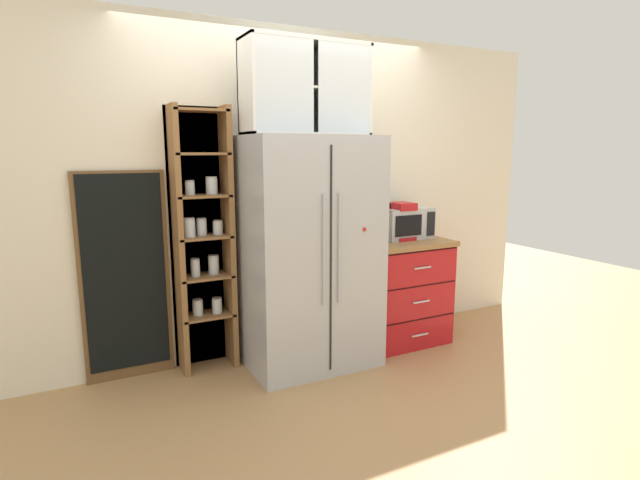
% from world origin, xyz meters
% --- Properties ---
extents(ground_plane, '(10.62, 10.62, 0.00)m').
position_xyz_m(ground_plane, '(0.00, 0.00, 0.00)').
color(ground_plane, tan).
extents(wall_back_cream, '(4.93, 0.10, 2.55)m').
position_xyz_m(wall_back_cream, '(0.00, 0.40, 1.27)').
color(wall_back_cream, silver).
rests_on(wall_back_cream, ground).
extents(refrigerator, '(0.96, 0.73, 1.72)m').
position_xyz_m(refrigerator, '(0.00, -0.01, 0.86)').
color(refrigerator, '#B7BABF').
rests_on(refrigerator, ground).
extents(pantry_shelf_column, '(0.45, 0.27, 1.93)m').
position_xyz_m(pantry_shelf_column, '(-0.72, 0.29, 0.98)').
color(pantry_shelf_column, brown).
rests_on(pantry_shelf_column, ground).
extents(counter_cabinet, '(0.75, 0.63, 0.88)m').
position_xyz_m(counter_cabinet, '(0.88, 0.05, 0.44)').
color(counter_cabinet, red).
rests_on(counter_cabinet, ground).
extents(microwave, '(0.44, 0.33, 0.26)m').
position_xyz_m(microwave, '(0.94, 0.10, 1.01)').
color(microwave, '#B7BABF').
rests_on(microwave, counter_cabinet).
extents(coffee_maker, '(0.17, 0.20, 0.31)m').
position_xyz_m(coffee_maker, '(0.88, 0.06, 1.04)').
color(coffee_maker, red).
rests_on(coffee_maker, counter_cabinet).
extents(mug_charcoal, '(0.12, 0.09, 0.09)m').
position_xyz_m(mug_charcoal, '(0.63, 0.10, 0.93)').
color(mug_charcoal, '#2D2D33').
rests_on(mug_charcoal, counter_cabinet).
extents(bottle_clear, '(0.06, 0.06, 0.25)m').
position_xyz_m(bottle_clear, '(0.88, 0.10, 0.99)').
color(bottle_clear, silver).
rests_on(bottle_clear, counter_cabinet).
extents(bottle_amber, '(0.06, 0.06, 0.24)m').
position_xyz_m(bottle_amber, '(0.88, 0.14, 0.99)').
color(bottle_amber, brown).
rests_on(bottle_amber, counter_cabinet).
extents(upper_cabinet, '(0.92, 0.32, 0.65)m').
position_xyz_m(upper_cabinet, '(0.00, 0.04, 2.05)').
color(upper_cabinet, silver).
rests_on(upper_cabinet, refrigerator).
extents(chalkboard_menu, '(0.60, 0.04, 1.48)m').
position_xyz_m(chalkboard_menu, '(-1.26, 0.33, 0.75)').
color(chalkboard_menu, brown).
rests_on(chalkboard_menu, ground).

